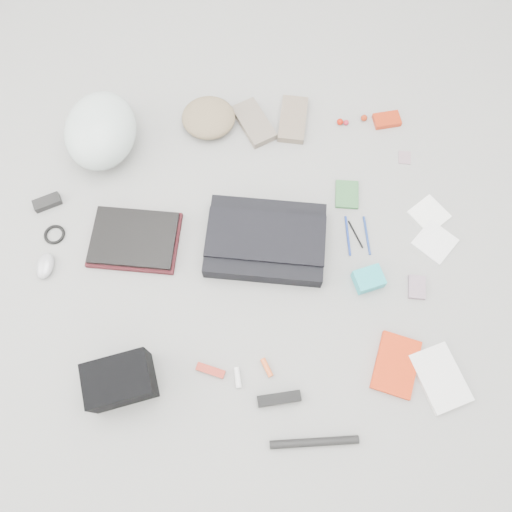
{
  "coord_description": "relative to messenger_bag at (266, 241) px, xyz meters",
  "views": [
    {
      "loc": [
        -0.06,
        -0.63,
        1.74
      ],
      "look_at": [
        0.0,
        0.0,
        0.05
      ],
      "focal_mm": 35.0,
      "sensor_mm": 36.0,
      "label": 1
    }
  ],
  "objects": [
    {
      "name": "ground_plane",
      "position": [
        -0.04,
        -0.06,
        -0.04
      ],
      "size": [
        4.0,
        4.0,
        0.0
      ],
      "primitive_type": "plane",
      "color": "gray"
    },
    {
      "name": "messenger_bag",
      "position": [
        0.0,
        0.0,
        0.0
      ],
      "size": [
        0.48,
        0.38,
        0.07
      ],
      "primitive_type": "cube",
      "rotation": [
        0.0,
        0.0,
        -0.2
      ],
      "color": "black",
      "rests_on": "ground_plane"
    },
    {
      "name": "bag_flap",
      "position": [
        0.0,
        0.0,
        0.04
      ],
      "size": [
        0.46,
        0.28,
        0.01
      ],
      "primitive_type": "cube",
      "rotation": [
        0.0,
        0.0,
        -0.2
      ],
      "color": "black",
      "rests_on": "messenger_bag"
    },
    {
      "name": "laptop_sleeve",
      "position": [
        -0.49,
        0.06,
        -0.02
      ],
      "size": [
        0.37,
        0.3,
        0.02
      ],
      "primitive_type": "cube",
      "rotation": [
        0.0,
        0.0,
        -0.19
      ],
      "color": "#46141A",
      "rests_on": "ground_plane"
    },
    {
      "name": "laptop",
      "position": [
        -0.49,
        0.06,
        -0.0
      ],
      "size": [
        0.35,
        0.28,
        0.02
      ],
      "primitive_type": "cube",
      "rotation": [
        0.0,
        0.0,
        -0.19
      ],
      "color": "black",
      "rests_on": "laptop_sleeve"
    },
    {
      "name": "bike_helmet",
      "position": [
        -0.59,
        0.5,
        0.07
      ],
      "size": [
        0.33,
        0.38,
        0.2
      ],
      "primitive_type": "ellipsoid",
      "rotation": [
        0.0,
        0.0,
        -0.18
      ],
      "color": "silver",
      "rests_on": "ground_plane"
    },
    {
      "name": "beanie",
      "position": [
        -0.17,
        0.56,
        0.0
      ],
      "size": [
        0.25,
        0.24,
        0.08
      ],
      "primitive_type": "ellipsoid",
      "rotation": [
        0.0,
        0.0,
        -0.16
      ],
      "color": "#836F52",
      "rests_on": "ground_plane"
    },
    {
      "name": "mitten_left",
      "position": [
        0.01,
        0.53,
        -0.02
      ],
      "size": [
        0.18,
        0.23,
        0.03
      ],
      "primitive_type": "cube",
      "rotation": [
        0.0,
        0.0,
        0.39
      ],
      "color": "gray",
      "rests_on": "ground_plane"
    },
    {
      "name": "mitten_right",
      "position": [
        0.17,
        0.53,
        -0.02
      ],
      "size": [
        0.15,
        0.23,
        0.03
      ],
      "primitive_type": "cube",
      "rotation": [
        0.0,
        0.0,
        -0.23
      ],
      "color": "#81705D",
      "rests_on": "ground_plane"
    },
    {
      "name": "power_brick",
      "position": [
        -0.82,
        0.25,
        -0.02
      ],
      "size": [
        0.11,
        0.08,
        0.03
      ],
      "primitive_type": "cube",
      "rotation": [
        0.0,
        0.0,
        0.32
      ],
      "color": "black",
      "rests_on": "ground_plane"
    },
    {
      "name": "cable_coil",
      "position": [
        -0.79,
        0.12,
        -0.03
      ],
      "size": [
        0.1,
        0.1,
        0.01
      ],
      "primitive_type": "torus",
      "rotation": [
        0.0,
        0.0,
        -0.25
      ],
      "color": "black",
      "rests_on": "ground_plane"
    },
    {
      "name": "mouse",
      "position": [
        -0.81,
        -0.01,
        -0.02
      ],
      "size": [
        0.08,
        0.11,
        0.04
      ],
      "primitive_type": "ellipsoid",
      "rotation": [
        0.0,
        0.0,
        -0.18
      ],
      "color": "#ABABB0",
      "rests_on": "ground_plane"
    },
    {
      "name": "camera_bag",
      "position": [
        -0.53,
        -0.46,
        0.03
      ],
      "size": [
        0.23,
        0.18,
        0.14
      ],
      "primitive_type": "cube",
      "rotation": [
        0.0,
        0.0,
        0.17
      ],
      "color": "black",
      "rests_on": "ground_plane"
    },
    {
      "name": "multitool",
      "position": [
        -0.24,
        -0.45,
        -0.03
      ],
      "size": [
        0.1,
        0.07,
        0.02
      ],
      "primitive_type": "cube",
      "rotation": [
        0.0,
        0.0,
        -0.41
      ],
      "color": "#A52A1C",
      "rests_on": "ground_plane"
    },
    {
      "name": "toiletry_tube_white",
      "position": [
        -0.15,
        -0.48,
        -0.03
      ],
      "size": [
        0.02,
        0.07,
        0.02
      ],
      "primitive_type": "cylinder",
      "rotation": [
        1.57,
        0.0,
        0.04
      ],
      "color": "silver",
      "rests_on": "ground_plane"
    },
    {
      "name": "toiletry_tube_orange",
      "position": [
        -0.05,
        -0.46,
        -0.03
      ],
      "size": [
        0.04,
        0.07,
        0.02
      ],
      "primitive_type": "cylinder",
      "rotation": [
        1.57,
        0.0,
        0.35
      ],
      "color": "orange",
      "rests_on": "ground_plane"
    },
    {
      "name": "u_lock",
      "position": [
        -0.02,
        -0.56,
        -0.02
      ],
      "size": [
        0.15,
        0.04,
        0.03
      ],
      "primitive_type": "cube",
      "rotation": [
        0.0,
        0.0,
        0.04
      ],
      "color": "black",
      "rests_on": "ground_plane"
    },
    {
      "name": "bike_pump",
      "position": [
        0.08,
        -0.71,
        -0.02
      ],
      "size": [
        0.29,
        0.04,
        0.03
      ],
      "primitive_type": "cylinder",
      "rotation": [
        0.0,
        1.57,
        -0.04
      ],
      "color": "black",
      "rests_on": "ground_plane"
    },
    {
      "name": "book_red",
      "position": [
        0.4,
        -0.49,
        -0.03
      ],
      "size": [
        0.21,
        0.24,
        0.02
      ],
      "primitive_type": "cube",
      "rotation": [
        0.0,
        0.0,
        -0.42
      ],
      "color": "red",
      "rests_on": "ground_plane"
    },
    {
      "name": "book_white",
      "position": [
        0.54,
        -0.55,
        -0.02
      ],
      "size": [
        0.19,
        0.24,
        0.02
      ],
      "primitive_type": "cube",
      "rotation": [
        0.0,
        0.0,
        0.26
      ],
      "color": "silver",
      "rests_on": "ground_plane"
    },
    {
      "name": "notepad",
      "position": [
        0.34,
        0.17,
        -0.03
      ],
      "size": [
        0.11,
        0.13,
        0.01
      ],
      "primitive_type": "cube",
      "rotation": [
        0.0,
        0.0,
        -0.17
      ],
      "color": "#336838",
      "rests_on": "ground_plane"
    },
    {
      "name": "pen_blue",
      "position": [
        0.31,
        0.0,
        -0.03
      ],
      "size": [
        0.02,
        0.16,
        0.01
      ],
      "primitive_type": "cylinder",
      "rotation": [
        1.57,
        0.0,
        -0.06
      ],
      "color": "navy",
      "rests_on": "ground_plane"
    },
    {
      "name": "pen_black",
      "position": [
        0.34,
        0.0,
        -0.03
      ],
      "size": [
        0.04,
        0.12,
        0.01
      ],
      "primitive_type": "cylinder",
      "rotation": [
        1.57,
        0.0,
        0.29
      ],
      "color": "black",
      "rests_on": "ground_plane"
    },
    {
      "name": "pen_navy",
      "position": [
        0.39,
        -0.01,
        -0.03
      ],
      "size": [
        0.01,
        0.16,
        0.01
      ],
      "primitive_type": "cylinder",
      "rotation": [
        1.57,
        0.0,
        -0.03
      ],
      "color": "navy",
      "rests_on": "ground_plane"
    },
    {
      "name": "accordion_wallet",
      "position": [
        0.35,
        -0.18,
        -0.01
      ],
      "size": [
        0.12,
        0.1,
        0.05
      ],
      "primitive_type": "cube",
      "rotation": [
        0.0,
        0.0,
        0.21
      ],
      "color": "#23B4BF",
      "rests_on": "ground_plane"
    },
    {
      "name": "card_deck",
      "position": [
        0.53,
        -0.23,
        -0.03
      ],
      "size": [
        0.08,
        0.1,
        0.02
      ],
      "primitive_type": "cube",
      "rotation": [
        0.0,
        0.0,
        -0.21
      ],
      "color": "gray",
      "rests_on": "ground_plane"
    },
    {
      "name": "napkin_top",
      "position": [
        0.64,
        0.06,
        -0.03
      ],
      "size": [
        0.17,
        0.17,
        0.01
      ],
      "primitive_type": "cube",
      "rotation": [
        0.0,
        0.0,
        0.56
      ],
      "color": "white",
      "rests_on": "ground_plane"
    },
    {
      "name": "napkin_bottom",
      "position": [
        0.64,
        -0.06,
        -0.03
      ],
      "size": [
        0.19,
        0.19,
        0.01
      ],
      "primitive_type": "cube",
      "rotation": [
        0.0,
        0.0,
        0.74
      ],
      "color": "white",
      "rests_on": "ground_plane"
    },
    {
      "name": "lollipop_a",
      "position": [
        0.36,
        0.5,
        -0.02
      ],
      "size": [
        0.03,
        0.03,
        0.03
      ],
      "primitive_type": "sphere",
      "rotation": [
        0.0,
        0.0,
        -0.02
      ],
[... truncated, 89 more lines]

